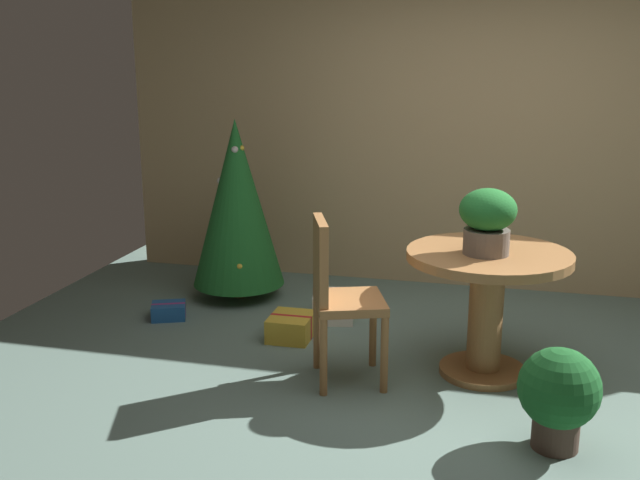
# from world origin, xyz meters

# --- Properties ---
(ground_plane) EXTENTS (6.60, 6.60, 0.00)m
(ground_plane) POSITION_xyz_m (0.00, 0.00, 0.00)
(ground_plane) COLOR slate
(back_wall_panel) EXTENTS (6.00, 0.10, 2.60)m
(back_wall_panel) POSITION_xyz_m (0.00, 2.20, 1.30)
(back_wall_panel) COLOR tan
(back_wall_panel) RESTS_ON ground_plane
(round_dining_table) EXTENTS (0.95, 0.95, 0.76)m
(round_dining_table) POSITION_xyz_m (0.08, 0.42, 0.53)
(round_dining_table) COLOR #9E6B3D
(round_dining_table) RESTS_ON ground_plane
(flower_vase) EXTENTS (0.32, 0.32, 0.38)m
(flower_vase) POSITION_xyz_m (0.06, 0.36, 0.96)
(flower_vase) COLOR #665B51
(flower_vase) RESTS_ON round_dining_table
(wooden_chair_left_near) EXTENTS (0.50, 0.52, 0.97)m
(wooden_chair_left_near) POSITION_xyz_m (-0.74, 0.12, 0.54)
(wooden_chair_left_near) COLOR #9E6B3D
(wooden_chair_left_near) RESTS_ON ground_plane
(holiday_tree) EXTENTS (0.71, 0.71, 1.39)m
(holiday_tree) POSITION_xyz_m (-1.83, 1.42, 0.75)
(holiday_tree) COLOR brown
(holiday_tree) RESTS_ON ground_plane
(gift_box_gold) EXTENTS (0.28, 0.32, 0.16)m
(gift_box_gold) POSITION_xyz_m (-1.19, 0.69, 0.08)
(gift_box_gold) COLOR gold
(gift_box_gold) RESTS_ON ground_plane
(gift_box_blue) EXTENTS (0.30, 0.28, 0.11)m
(gift_box_blue) POSITION_xyz_m (-2.16, 0.84, 0.05)
(gift_box_blue) COLOR #1E569E
(gift_box_blue) RESTS_ON ground_plane
(gift_box_cream) EXTENTS (0.34, 0.34, 0.21)m
(gift_box_cream) POSITION_xyz_m (-0.99, 1.09, 0.10)
(gift_box_cream) COLOR silver
(gift_box_cream) RESTS_ON ground_plane
(potted_plant) EXTENTS (0.39, 0.39, 0.51)m
(potted_plant) POSITION_xyz_m (0.45, -0.36, 0.29)
(potted_plant) COLOR #4C382D
(potted_plant) RESTS_ON ground_plane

